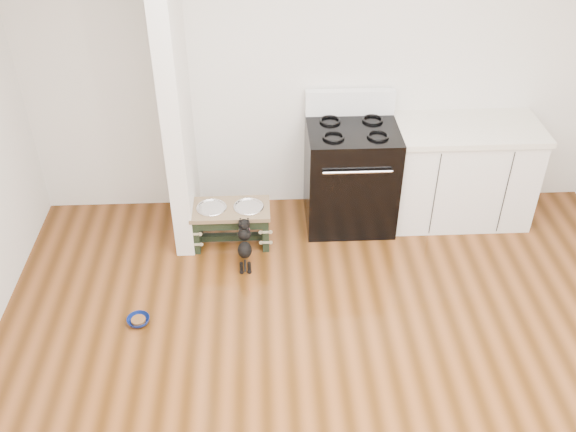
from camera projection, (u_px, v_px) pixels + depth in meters
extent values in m
plane|color=#43250C|center=(350.00, 420.00, 4.07)|extent=(5.00, 5.00, 0.00)
plane|color=silver|center=(321.00, 64.00, 5.31)|extent=(5.00, 0.00, 5.00)
cube|color=silver|center=(174.00, 87.00, 4.94)|extent=(0.15, 0.80, 2.70)
cube|color=black|center=(350.00, 176.00, 5.56)|extent=(0.76, 0.65, 0.92)
cube|color=black|center=(355.00, 202.00, 5.34)|extent=(0.58, 0.02, 0.50)
cylinder|color=silver|center=(358.00, 172.00, 5.12)|extent=(0.56, 0.02, 0.02)
cube|color=white|center=(350.00, 102.00, 5.45)|extent=(0.76, 0.08, 0.22)
torus|color=black|center=(334.00, 137.00, 5.16)|extent=(0.18, 0.18, 0.02)
torus|color=black|center=(378.00, 136.00, 5.17)|extent=(0.18, 0.18, 0.02)
torus|color=black|center=(330.00, 120.00, 5.39)|extent=(0.18, 0.18, 0.02)
torus|color=black|center=(373.00, 120.00, 5.40)|extent=(0.18, 0.18, 0.02)
cube|color=silver|center=(461.00, 175.00, 5.63)|extent=(1.20, 0.60, 0.86)
cube|color=beige|center=(469.00, 129.00, 5.37)|extent=(1.24, 0.64, 0.05)
cube|color=black|center=(462.00, 227.00, 5.64)|extent=(1.20, 0.06, 0.10)
cube|color=black|center=(197.00, 228.00, 5.45)|extent=(0.05, 0.32, 0.33)
cube|color=black|center=(265.00, 226.00, 5.47)|extent=(0.05, 0.32, 0.33)
cube|color=black|center=(230.00, 225.00, 5.27)|extent=(0.53, 0.03, 0.08)
cube|color=black|center=(232.00, 237.00, 5.52)|extent=(0.53, 0.05, 0.05)
cube|color=brown|center=(230.00, 209.00, 5.35)|extent=(0.66, 0.35, 0.04)
cylinder|color=silver|center=(212.00, 210.00, 5.35)|extent=(0.23, 0.23, 0.04)
cylinder|color=silver|center=(249.00, 209.00, 5.36)|extent=(0.23, 0.23, 0.04)
torus|color=silver|center=(212.00, 208.00, 5.33)|extent=(0.26, 0.26, 0.02)
torus|color=silver|center=(249.00, 207.00, 5.35)|extent=(0.26, 0.26, 0.02)
cylinder|color=black|center=(241.00, 268.00, 5.20)|extent=(0.03, 0.03, 0.10)
cylinder|color=black|center=(249.00, 267.00, 5.20)|extent=(0.03, 0.03, 0.10)
sphere|color=black|center=(242.00, 272.00, 5.22)|extent=(0.04, 0.04, 0.04)
sphere|color=black|center=(249.00, 272.00, 5.22)|extent=(0.04, 0.04, 0.04)
ellipsoid|color=black|center=(245.00, 250.00, 5.18)|extent=(0.12, 0.27, 0.24)
sphere|color=black|center=(244.00, 234.00, 5.19)|extent=(0.11, 0.11, 0.11)
sphere|color=black|center=(244.00, 225.00, 5.17)|extent=(0.09, 0.09, 0.09)
sphere|color=black|center=(240.00, 220.00, 5.22)|extent=(0.03, 0.03, 0.03)
sphere|color=black|center=(248.00, 220.00, 5.23)|extent=(0.03, 0.03, 0.03)
cylinder|color=black|center=(245.00, 266.00, 5.14)|extent=(0.02, 0.08, 0.09)
torus|color=#D53E6D|center=(244.00, 229.00, 5.18)|extent=(0.09, 0.06, 0.08)
imported|color=navy|center=(138.00, 321.00, 4.75)|extent=(0.20, 0.20, 0.05)
cylinder|color=#563218|center=(138.00, 320.00, 4.74)|extent=(0.11, 0.11, 0.02)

